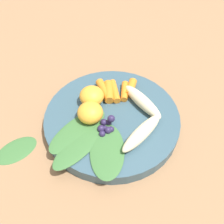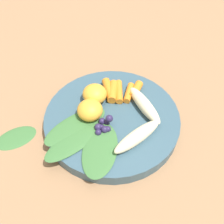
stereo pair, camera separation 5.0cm
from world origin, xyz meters
The scene contains 16 objects.
ground_plane centered at (0.00, 0.00, 0.00)m, with size 2.40×2.40×0.00m, color #99704C.
bowl centered at (0.00, 0.00, 0.01)m, with size 0.28×0.28×0.03m, color #385666.
banana_peeled_left centered at (0.06, -0.04, 0.04)m, with size 0.11×0.03×0.03m, color beige.
banana_peeled_right centered at (-0.01, -0.08, 0.04)m, with size 0.11×0.03×0.03m, color beige.
orange_segment_near centered at (-0.03, 0.03, 0.05)m, with size 0.05×0.05×0.04m, color #F4A833.
orange_segment_far centered at (0.01, 0.06, 0.05)m, with size 0.05×0.05×0.04m, color #F4A833.
carrot_front centered at (0.08, 0.01, 0.04)m, with size 0.02×0.02×0.05m, color orange.
carrot_mid_left centered at (0.07, 0.01, 0.03)m, with size 0.01×0.01×0.05m, color orange.
carrot_mid_right centered at (0.05, 0.03, 0.03)m, with size 0.02×0.02×0.06m, color orange.
carrot_rear centered at (0.04, 0.04, 0.04)m, with size 0.02×0.02×0.05m, color orange.
carrot_small centered at (0.04, 0.05, 0.04)m, with size 0.02×0.02×0.06m, color orange.
blueberry_pile centered at (-0.04, -0.01, 0.04)m, with size 0.05×0.04×0.03m.
kale_leaf_left centered at (-0.07, 0.03, 0.03)m, with size 0.14×0.06×0.01m, color #3D7038.
kale_leaf_right centered at (-0.09, 0.01, 0.03)m, with size 0.14×0.05×0.01m, color #3D7038.
kale_leaf_rear centered at (-0.08, -0.04, 0.03)m, with size 0.12×0.06×0.01m, color #3D7038.
kale_leaf_stray centered at (-0.16, 0.12, 0.00)m, with size 0.08×0.05×0.01m, color #3D7038.
Camera 1 is at (-0.27, -0.18, 0.42)m, focal length 40.07 mm.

